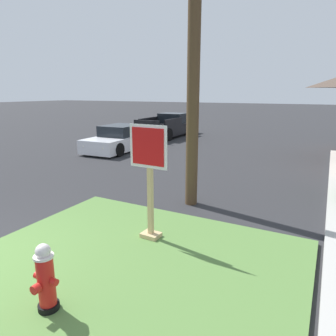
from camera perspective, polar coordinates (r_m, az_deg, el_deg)
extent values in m
cube|color=#567F3D|center=(5.50, -6.39, -16.92)|extent=(5.52, 4.44, 0.08)
cylinder|color=black|center=(4.69, -21.29, -22.82)|extent=(0.28, 0.28, 0.08)
cylinder|color=red|center=(4.48, -21.73, -18.95)|extent=(0.22, 0.22, 0.67)
cylinder|color=silver|center=(4.31, -22.16, -15.00)|extent=(0.25, 0.25, 0.03)
sphere|color=silver|center=(4.27, -22.26, -14.12)|extent=(0.19, 0.19, 0.19)
cube|color=silver|center=(4.24, -22.34, -13.28)|extent=(0.04, 0.04, 0.04)
cylinder|color=red|center=(4.56, -23.06, -17.93)|extent=(0.08, 0.09, 0.09)
cylinder|color=red|center=(4.36, -20.41, -19.26)|extent=(0.08, 0.09, 0.09)
cylinder|color=red|center=(4.41, -23.37, -19.96)|extent=(0.12, 0.09, 0.12)
cube|color=tan|center=(5.80, -3.33, -3.13)|extent=(0.09, 0.09, 2.15)
cube|color=tan|center=(6.19, -3.19, -12.32)|extent=(0.37, 0.30, 0.08)
cube|color=white|center=(5.59, -3.72, 4.00)|extent=(0.80, 0.05, 0.80)
cube|color=red|center=(5.58, -3.80, 3.98)|extent=(0.68, 0.04, 0.68)
cylinder|color=black|center=(7.65, -16.54, -8.51)|extent=(0.70, 0.70, 0.02)
cube|color=silver|center=(15.57, -9.17, 4.74)|extent=(1.97, 4.08, 0.64)
cube|color=black|center=(15.65, -8.83, 6.87)|extent=(1.62, 1.91, 0.56)
cylinder|color=black|center=(14.10, -9.15, 3.38)|extent=(0.25, 0.63, 0.62)
cylinder|color=black|center=(15.11, -14.47, 3.82)|extent=(0.25, 0.63, 0.62)
cylinder|color=black|center=(16.18, -4.18, 4.87)|extent=(0.25, 0.63, 0.62)
cylinder|color=black|center=(17.07, -9.16, 5.20)|extent=(0.25, 0.63, 0.62)
sphere|color=white|center=(13.69, -11.92, 3.62)|extent=(0.14, 0.14, 0.14)
sphere|color=red|center=(16.93, -3.90, 5.82)|extent=(0.12, 0.12, 0.12)
sphere|color=white|center=(14.36, -15.36, 3.89)|extent=(0.14, 0.14, 0.14)
sphere|color=red|center=(17.47, -7.00, 6.00)|extent=(0.12, 0.12, 0.12)
cube|color=black|center=(20.24, -0.06, 7.27)|extent=(1.93, 5.47, 0.68)
cube|color=black|center=(20.86, 0.92, 9.24)|extent=(1.65, 1.44, 0.68)
cube|color=black|center=(19.78, -3.63, 8.72)|extent=(0.13, 2.29, 0.44)
cube|color=black|center=(18.94, 1.00, 8.51)|extent=(0.13, 2.29, 0.44)
cube|color=black|center=(17.86, -4.03, 8.15)|extent=(1.68, 0.12, 0.44)
cylinder|color=black|center=(22.10, -0.12, 7.52)|extent=(0.27, 0.76, 0.76)
cylinder|color=black|center=(21.36, 4.07, 7.26)|extent=(0.27, 0.76, 0.76)
cylinder|color=black|center=(19.27, -4.62, 6.53)|extent=(0.27, 0.76, 0.76)
cylinder|color=black|center=(18.42, 0.02, 6.23)|extent=(0.27, 0.76, 0.76)
cylinder|color=#4C3823|center=(7.83, 4.97, 26.78)|extent=(0.31, 0.31, 9.20)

